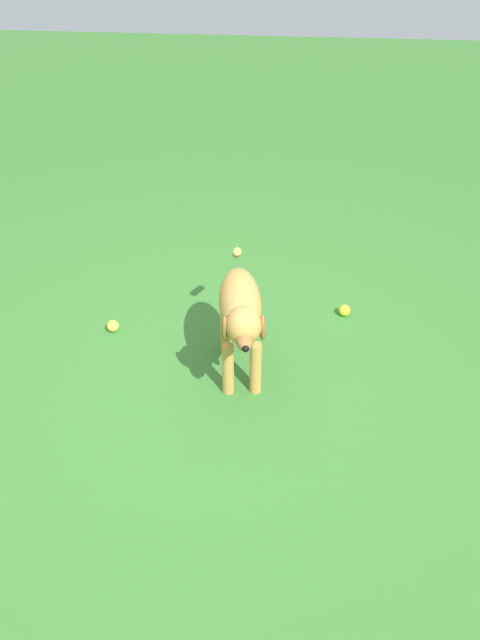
# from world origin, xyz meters

# --- Properties ---
(ground) EXTENTS (14.00, 14.00, 0.00)m
(ground) POSITION_xyz_m (0.00, 0.00, 0.00)
(ground) COLOR #38722D
(dog) EXTENTS (0.87, 0.28, 0.59)m
(dog) POSITION_xyz_m (0.19, -0.14, 0.39)
(dog) COLOR #C69347
(dog) RESTS_ON ground
(tennis_ball_0) EXTENTS (0.07, 0.07, 0.07)m
(tennis_ball_0) POSITION_xyz_m (0.49, 0.59, 0.03)
(tennis_ball_0) COLOR #CFD840
(tennis_ball_0) RESTS_ON ground
(tennis_ball_1) EXTENTS (0.07, 0.07, 0.07)m
(tennis_ball_1) POSITION_xyz_m (0.75, -0.68, 0.03)
(tennis_ball_1) COLOR #C4DA29
(tennis_ball_1) RESTS_ON ground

